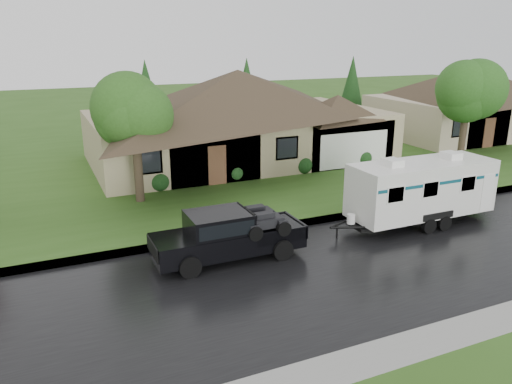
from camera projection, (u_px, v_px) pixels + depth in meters
ground at (327, 244)px, 19.26m from camera, size 140.00×140.00×0.00m
road at (357, 265)px, 17.51m from camera, size 140.00×8.00×0.01m
curb at (299, 223)px, 21.20m from camera, size 140.00×0.50×0.15m
lawn at (204, 159)px, 32.32m from camera, size 140.00×26.00×0.15m
house_main at (243, 105)px, 31.15m from camera, size 19.44×10.80×6.90m
house_neighbor at (474, 94)px, 39.44m from camera, size 15.12×9.72×6.45m
tree_left_green at (134, 112)px, 22.64m from camera, size 3.69×3.69×6.10m
tree_right_green at (468, 92)px, 30.42m from camera, size 3.75×3.75×6.20m
shrub_row at (270, 168)px, 27.95m from camera, size 13.60×1.00×1.00m
pickup_truck at (226, 234)px, 17.71m from camera, size 5.41×2.06×1.80m
travel_trailer at (421, 188)px, 20.95m from camera, size 6.68×2.35×3.00m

